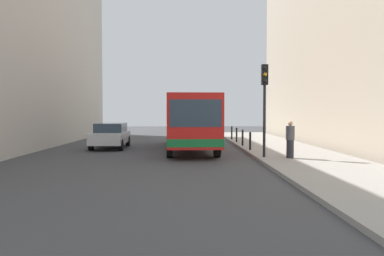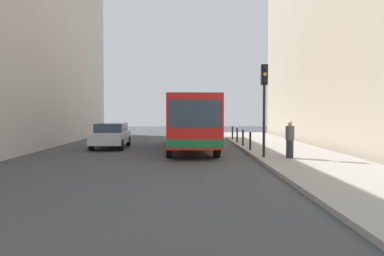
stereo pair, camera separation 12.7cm
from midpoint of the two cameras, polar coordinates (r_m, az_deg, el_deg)
ground_plane at (r=19.31m, az=-1.27°, el=-4.10°), size 80.00×80.00×0.00m
sidewalk at (r=20.02m, az=14.41°, el=-3.73°), size 4.40×40.00×0.15m
building_right at (r=26.36m, az=25.42°, el=13.51°), size 7.00×32.00×14.75m
bus at (r=22.89m, az=-0.57°, el=1.23°), size 2.96×11.11×3.00m
car_beside_bus at (r=24.21m, az=-11.63°, el=-0.98°), size 1.91×4.42×1.48m
traffic_light at (r=18.04m, az=10.09°, el=4.96°), size 0.28×0.33×4.10m
bollard_near at (r=21.23m, az=8.11°, el=-1.85°), size 0.11×0.11×0.95m
bollard_mid at (r=23.95m, az=7.06°, el=-1.37°), size 0.11×0.11×0.95m
bollard_far at (r=26.69m, az=6.23°, el=-0.99°), size 0.11×0.11×0.95m
bollard_farthest at (r=29.42m, az=5.56°, el=-0.67°), size 0.11×0.11×0.95m
pedestrian_near_signal at (r=17.90m, az=13.59°, el=-1.62°), size 0.38×0.38×1.62m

